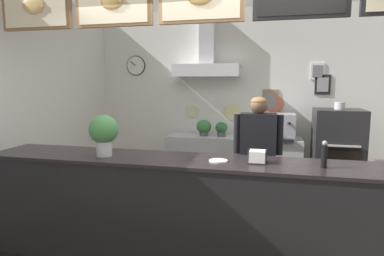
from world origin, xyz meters
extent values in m
plane|color=brown|center=(0.00, 0.00, 0.00)|extent=(5.95, 5.95, 0.00)
cube|color=#9E9E99|center=(0.00, 2.48, 1.49)|extent=(4.76, 0.12, 2.98)
cube|color=white|center=(0.00, 2.42, 1.49)|extent=(4.72, 0.01, 2.94)
cylinder|color=black|center=(-1.71, 2.40, 2.07)|extent=(0.34, 0.02, 0.34)
cylinder|color=white|center=(-1.71, 2.39, 2.07)|extent=(0.32, 0.01, 0.32)
cube|color=black|center=(-1.76, 2.38, 2.10)|extent=(0.10, 0.01, 0.08)
cylinder|color=beige|center=(-0.69, 2.40, 1.28)|extent=(0.22, 0.02, 0.22)
cylinder|color=beige|center=(0.01, 2.40, 1.28)|extent=(0.28, 0.02, 0.28)
cylinder|color=#C1664C|center=(0.68, 2.40, 1.42)|extent=(0.29, 0.02, 0.29)
cube|color=#997047|center=(0.61, 2.40, 1.49)|extent=(0.25, 0.02, 0.34)
cube|color=gray|center=(0.61, 2.39, 1.49)|extent=(0.18, 0.01, 0.24)
cube|color=white|center=(1.31, 2.40, 1.95)|extent=(0.20, 0.02, 0.26)
cube|color=slate|center=(1.31, 2.39, 1.95)|extent=(0.15, 0.01, 0.19)
cube|color=black|center=(1.39, 2.40, 1.74)|extent=(0.23, 0.02, 0.31)
cube|color=gray|center=(1.39, 2.39, 1.74)|extent=(0.17, 0.01, 0.22)
cube|color=silver|center=(-0.41, 2.23, 1.97)|extent=(1.07, 0.38, 0.20)
cube|color=silver|center=(-0.41, 2.30, 2.50)|extent=(0.24, 0.24, 0.86)
cube|color=olive|center=(-1.71, -0.12, 2.53)|extent=(0.79, 0.05, 0.45)
cube|color=#F2E5C6|center=(-1.71, -0.15, 2.53)|extent=(0.71, 0.01, 0.39)
ellipsoid|color=#E5BC70|center=(-1.71, -0.16, 2.54)|extent=(0.25, 0.04, 0.18)
cube|color=tan|center=(-1.71, -0.17, 2.54)|extent=(0.24, 0.01, 0.05)
cube|color=olive|center=(-0.85, -0.12, 2.53)|extent=(0.79, 0.05, 0.45)
cube|color=beige|center=(-0.85, -0.15, 2.53)|extent=(0.71, 0.01, 0.39)
ellipsoid|color=#DBAD60|center=(-0.85, -0.16, 2.54)|extent=(0.23, 0.04, 0.16)
cube|color=tan|center=(-0.85, -0.17, 2.54)|extent=(0.22, 0.01, 0.04)
cube|color=black|center=(0.00, -0.30, 0.53)|extent=(3.98, 0.58, 1.06)
cube|color=black|center=(0.00, -0.30, 1.07)|extent=(4.06, 0.61, 0.03)
cube|color=#B7BABF|center=(0.05, 2.08, 0.46)|extent=(2.11, 0.53, 0.92)
cube|color=#929499|center=(0.05, 2.08, 0.17)|extent=(2.00, 0.49, 0.02)
cube|color=#232326|center=(1.56, 1.85, 0.70)|extent=(0.66, 0.60, 1.40)
cube|color=black|center=(1.56, 1.54, 0.81)|extent=(0.49, 0.02, 0.20)
cube|color=silver|center=(1.56, 1.52, 0.94)|extent=(0.46, 0.02, 0.02)
cylinder|color=silver|center=(1.56, 1.85, 1.45)|extent=(0.14, 0.14, 0.10)
cube|color=#232328|center=(0.49, 0.83, 0.43)|extent=(0.32, 0.21, 0.86)
cube|color=black|center=(0.49, 0.83, 1.14)|extent=(0.43, 0.24, 0.56)
cylinder|color=black|center=(0.74, 0.84, 1.16)|extent=(0.08, 0.08, 0.47)
cylinder|color=black|center=(0.25, 0.82, 1.16)|extent=(0.08, 0.08, 0.47)
sphere|color=brown|center=(0.49, 0.83, 1.51)|extent=(0.20, 0.20, 0.20)
ellipsoid|color=olive|center=(0.49, 0.83, 1.55)|extent=(0.19, 0.19, 0.11)
cube|color=#A3A5AD|center=(0.74, 2.06, 1.11)|extent=(0.49, 0.40, 0.38)
cylinder|color=#4C4C51|center=(0.64, 1.83, 1.09)|extent=(0.06, 0.06, 0.06)
cube|color=black|center=(0.74, 1.82, 0.94)|extent=(0.44, 0.10, 0.04)
sphere|color=black|center=(0.89, 1.84, 1.19)|extent=(0.04, 0.04, 0.04)
cylinder|color=beige|center=(0.37, 2.10, 0.95)|extent=(0.13, 0.13, 0.07)
ellipsoid|color=#2D6638|center=(0.37, 2.10, 1.07)|extent=(0.24, 0.24, 0.22)
cylinder|color=#4C4C51|center=(-0.42, 2.07, 0.95)|extent=(0.14, 0.14, 0.07)
ellipsoid|color=#387A3D|center=(-0.42, 2.07, 1.07)|extent=(0.24, 0.24, 0.22)
cylinder|color=#4C4C51|center=(-0.13, 2.05, 0.96)|extent=(0.13, 0.13, 0.08)
ellipsoid|color=#2D6638|center=(-0.13, 2.05, 1.06)|extent=(0.19, 0.19, 0.17)
cylinder|color=silver|center=(-0.88, -0.36, 1.17)|extent=(0.15, 0.15, 0.16)
cylinder|color=gray|center=(-0.88, -0.36, 1.12)|extent=(0.13, 0.13, 0.05)
ellipsoid|color=#47894C|center=(-0.88, -0.36, 1.34)|extent=(0.27, 0.27, 0.27)
cylinder|color=black|center=(1.08, -0.33, 1.18)|extent=(0.05, 0.05, 0.19)
sphere|color=gray|center=(1.08, -0.33, 1.29)|extent=(0.04, 0.04, 0.04)
cube|color=#262628|center=(0.54, -0.28, 1.09)|extent=(0.16, 0.16, 0.01)
cylinder|color=#262628|center=(0.46, -0.28, 1.15)|extent=(0.01, 0.01, 0.12)
cylinder|color=#262628|center=(0.62, -0.28, 1.15)|extent=(0.01, 0.01, 0.12)
cube|color=white|center=(0.54, -0.28, 1.14)|extent=(0.13, 0.13, 0.10)
cylinder|color=white|center=(0.21, -0.32, 1.09)|extent=(0.16, 0.16, 0.01)
camera|label=1|loc=(0.67, -3.17, 1.78)|focal=31.34mm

